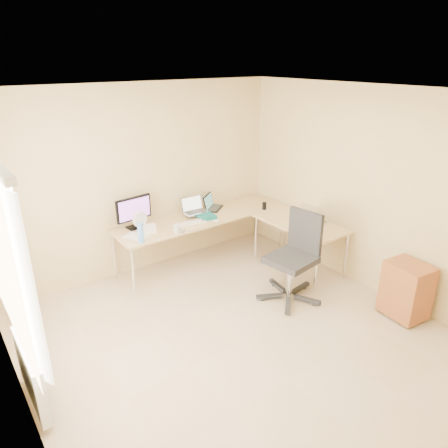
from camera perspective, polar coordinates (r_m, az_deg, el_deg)
floor at (r=4.72m, az=2.61°, el=-15.87°), size 4.50×4.50×0.00m
ceiling at (r=3.73m, az=3.32°, el=17.42°), size 4.50×4.50×0.00m
wall_back at (r=5.87m, az=-11.10°, el=5.85°), size 4.50×0.00×4.50m
wall_left at (r=3.30m, az=-27.18°, el=-9.67°), size 0.00×4.50×4.50m
wall_right at (r=5.55m, az=20.09°, el=3.94°), size 0.00×4.50×4.50m
desk_main at (r=6.19m, az=-2.80°, el=-2.11°), size 2.65×0.70×0.73m
desk_return at (r=6.07m, az=10.22°, el=-2.98°), size 0.70×1.30×0.73m
monitor at (r=5.70m, az=-12.23°, el=1.57°), size 0.53×0.22×0.44m
book_stack at (r=6.01m, az=-2.57°, el=1.17°), size 0.25×0.33×0.05m
laptop_center at (r=6.02m, az=-4.04°, el=2.56°), size 0.35×0.27×0.22m
laptop_black at (r=6.32m, az=-1.44°, el=3.05°), size 0.43×0.41×0.22m
keyboard at (r=5.79m, az=-4.72°, el=0.11°), size 0.47×0.18×0.02m
mouse at (r=5.83m, az=-1.03°, el=0.42°), size 0.12×0.10×0.04m
mug at (r=5.50m, az=-6.53°, el=-0.82°), size 0.12×0.12×0.09m
cd_stack at (r=5.54m, az=-5.98°, el=-0.94°), size 0.16×0.16×0.03m
water_bottle at (r=5.26m, az=-11.36°, el=-1.18°), size 0.08×0.08×0.27m
papers at (r=5.49m, az=-11.98°, el=-1.67°), size 0.33×0.37×0.01m
white_box at (r=5.59m, az=-10.53°, el=-0.67°), size 0.28×0.24×0.08m
desk_fan at (r=5.57m, az=-11.58°, el=0.21°), size 0.27×0.27×0.27m
black_cup at (r=6.33m, az=5.53°, el=2.48°), size 0.07×0.07×0.11m
laptop_return at (r=5.91m, az=12.43°, el=1.26°), size 0.41×0.35×0.24m
office_chair at (r=5.26m, az=9.11°, el=-5.36°), size 0.77×0.77×1.14m
cabinet at (r=5.37m, az=23.71°, el=-8.25°), size 0.43×0.52×0.66m
radiator at (r=4.17m, az=-24.90°, el=-18.14°), size 0.09×0.80×0.55m
window at (r=3.56m, az=-28.29°, el=-3.07°), size 0.10×1.80×1.40m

